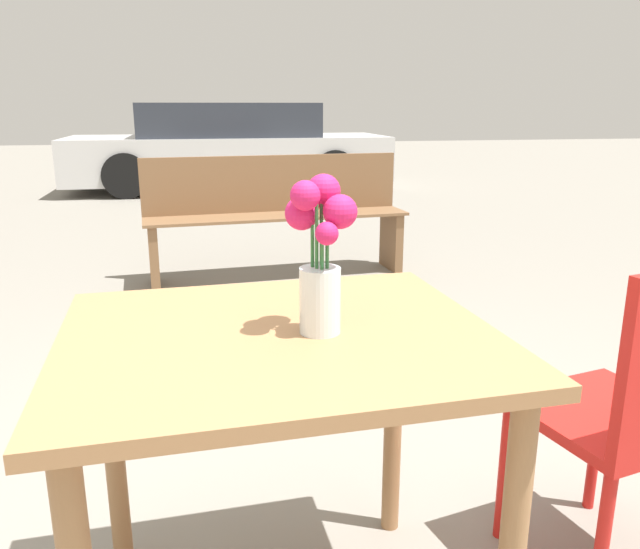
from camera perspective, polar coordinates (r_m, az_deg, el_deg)
name	(u,v)px	position (r m, az deg, el deg)	size (l,w,h in m)	color
table_front	(280,385)	(1.31, -3.66, -10.02)	(0.90, 0.78, 0.75)	#9E7047
flower_vase	(320,258)	(1.22, -0.02, 1.50)	(0.13, 0.13, 0.31)	silver
cafe_chair	(638,405)	(1.71, 27.10, -10.61)	(0.48, 0.48, 0.86)	red
bench_near	(276,210)	(4.48, -4.08, 5.92)	(1.87, 0.51, 0.85)	brown
parked_car	(229,148)	(9.41, -8.32, 11.36)	(4.56, 1.77, 1.23)	silver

